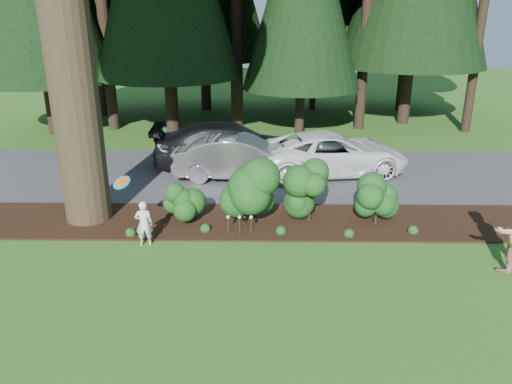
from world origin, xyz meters
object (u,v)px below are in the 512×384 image
(child, at_px, (144,224))
(frisbee, at_px, (122,182))
(car_dark_suv, at_px, (231,146))
(car_white_suv, at_px, (332,153))
(car_silver_wagon, at_px, (241,157))

(child, bearing_deg, frisbee, -0.31)
(car_dark_suv, relative_size, frisbee, 11.71)
(car_dark_suv, height_order, frisbee, frisbee)
(car_white_suv, height_order, frisbee, frisbee)
(car_silver_wagon, height_order, child, car_silver_wagon)
(car_dark_suv, height_order, child, car_dark_suv)
(car_silver_wagon, distance_m, car_white_suv, 3.26)
(car_white_suv, xyz_separation_m, frisbee, (-5.84, -5.79, 0.93))
(car_silver_wagon, relative_size, frisbee, 9.54)
(car_silver_wagon, relative_size, car_white_suv, 0.86)
(car_dark_suv, xyz_separation_m, child, (-1.77, -6.37, -0.26))
(car_white_suv, distance_m, car_dark_suv, 3.69)
(car_silver_wagon, bearing_deg, child, 158.07)
(car_silver_wagon, bearing_deg, car_white_suv, -79.04)
(car_silver_wagon, xyz_separation_m, car_white_suv, (3.21, 0.56, -0.02))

